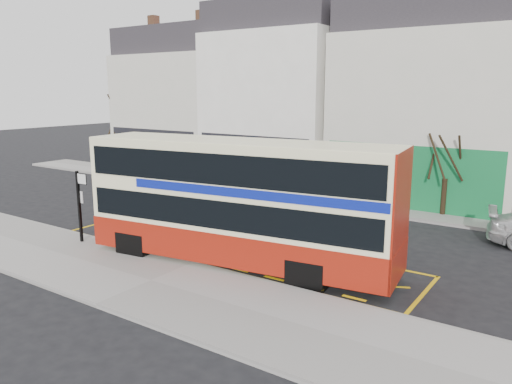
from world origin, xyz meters
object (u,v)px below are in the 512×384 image
Objects in this scene: bus_stop_post at (80,199)px; street_tree_left at (124,104)px; street_tree_right at (448,145)px; double_decker_bus at (240,201)px; car_silver at (179,178)px; car_grey at (286,194)px.

bus_stop_post is 0.39× the size of street_tree_left.
bus_stop_post is 15.76m from street_tree_right.
double_decker_bus is at bearing -31.87° from street_tree_left.
car_silver is 14.65m from street_tree_right.
car_silver is 0.91× the size of street_tree_right.
street_tree_right is at bearing 61.54° from double_decker_bus.
double_decker_bus is 6.38m from bus_stop_post.
car_grey is at bearing 71.78° from bus_stop_post.
car_silver is at bearing -171.11° from street_tree_right.
car_grey is 0.56× the size of street_tree_left.
bus_stop_post is 0.55× the size of street_tree_right.
street_tree_left reaches higher than double_decker_bus.
bus_stop_post is at bearing -46.73° from street_tree_left.
bus_stop_post reaches higher than car_silver.
street_tree_left reaches higher than car_grey.
car_grey is at bearing -80.78° from car_silver.
bus_stop_post is 10.31m from car_grey.
car_silver is 9.69m from street_tree_left.
car_silver is at bearing 89.42° from car_grey.
street_tree_left is at bearing 177.20° from street_tree_right.
street_tree_right is (7.04, 2.21, 2.70)m from car_grey.
street_tree_right is at bearing -72.04° from car_silver.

